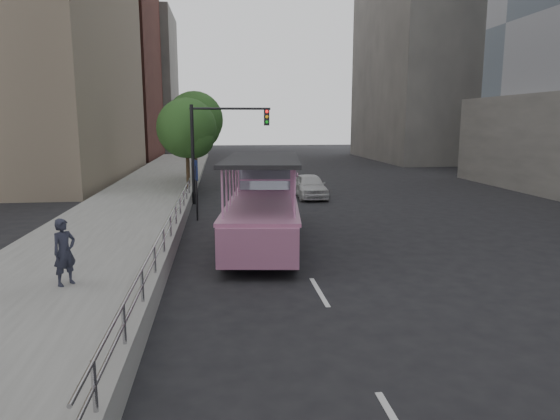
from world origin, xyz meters
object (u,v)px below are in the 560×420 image
object	(u,v)px
parking_sign	(196,183)
street_tree_near	(188,130)
traffic_signal	(215,138)
street_tree_far	(196,122)
car	(310,186)
duck_boat	(264,209)
pedestrian_near	(64,252)

from	to	relation	value
parking_sign	street_tree_near	size ratio (longest dim) A/B	0.47
traffic_signal	street_tree_far	bearing A→B (deg)	98.43
parking_sign	street_tree_far	distance (m)	14.25
car	street_tree_near	xyz separation A→B (m)	(-6.91, 1.98, 3.13)
duck_boat	parking_sign	bearing A→B (deg)	122.26
duck_boat	traffic_signal	bearing A→B (deg)	101.54
street_tree_near	street_tree_far	size ratio (longest dim) A/B	0.89
parking_sign	traffic_signal	distance (m)	4.99
pedestrian_near	street_tree_far	xyz separation A→B (m)	(2.26, 23.48, 3.16)
street_tree_near	duck_boat	bearing A→B (deg)	-74.45
street_tree_near	street_tree_far	distance (m)	6.02
car	parking_sign	world-z (taller)	parking_sign
duck_boat	traffic_signal	distance (m)	9.17
parking_sign	street_tree_near	xyz separation A→B (m)	(-0.77, 8.00, 2.13)
street_tree_near	car	bearing A→B (deg)	-15.95
traffic_signal	street_tree_near	bearing A→B (deg)	114.98
duck_boat	street_tree_far	size ratio (longest dim) A/B	1.50
pedestrian_near	traffic_signal	distance (m)	14.71
street_tree_near	street_tree_far	xyz separation A→B (m)	(0.20, 6.00, 0.49)
street_tree_far	traffic_signal	bearing A→B (deg)	-81.57
parking_sign	street_tree_far	size ratio (longest dim) A/B	0.42
street_tree_near	pedestrian_near	bearing A→B (deg)	-96.71
parking_sign	traffic_signal	bearing A→B (deg)	79.77
duck_boat	street_tree_near	bearing A→B (deg)	105.55
car	pedestrian_near	world-z (taller)	pedestrian_near
duck_boat	pedestrian_near	xyz separation A→B (m)	(-5.43, -5.36, -0.02)
parking_sign	street_tree_far	bearing A→B (deg)	92.34
street_tree_near	street_tree_far	world-z (taller)	street_tree_far
traffic_signal	street_tree_far	xyz separation A→B (m)	(-1.40, 9.43, 0.81)
pedestrian_near	parking_sign	xyz separation A→B (m)	(2.83, 9.48, 0.55)
traffic_signal	street_tree_far	size ratio (longest dim) A/B	0.81
car	traffic_signal	world-z (taller)	traffic_signal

